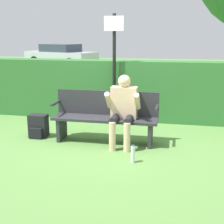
% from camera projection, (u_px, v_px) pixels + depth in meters
% --- Properties ---
extents(ground_plane, '(40.00, 40.00, 0.00)m').
position_uv_depth(ground_plane, '(105.00, 142.00, 5.52)').
color(ground_plane, '#5B8942').
extents(hedge_back, '(12.00, 0.51, 1.30)m').
position_uv_depth(hedge_back, '(121.00, 90.00, 6.93)').
color(hedge_back, '#337033').
rests_on(hedge_back, ground).
extents(park_bench, '(1.84, 0.44, 0.89)m').
position_uv_depth(park_bench, '(106.00, 116.00, 5.47)').
color(park_bench, '#2D2D33').
rests_on(park_bench, ground).
extents(person_seated, '(0.57, 0.58, 1.19)m').
position_uv_depth(person_seated, '(123.00, 107.00, 5.25)').
color(person_seated, beige).
rests_on(person_seated, ground).
extents(backpack, '(0.33, 0.28, 0.42)m').
position_uv_depth(backpack, '(38.00, 126.00, 5.77)').
color(backpack, black).
rests_on(backpack, ground).
extents(water_bottle, '(0.06, 0.06, 0.27)m').
position_uv_depth(water_bottle, '(133.00, 154.00, 4.61)').
color(water_bottle, white).
rests_on(water_bottle, ground).
extents(signpost, '(0.40, 0.09, 2.26)m').
position_uv_depth(signpost, '(114.00, 61.00, 6.45)').
color(signpost, black).
rests_on(signpost, ground).
extents(parked_car, '(4.70, 3.13, 1.32)m').
position_uv_depth(parked_car, '(61.00, 56.00, 18.45)').
color(parked_car, '#B7BCC6').
rests_on(parked_car, ground).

